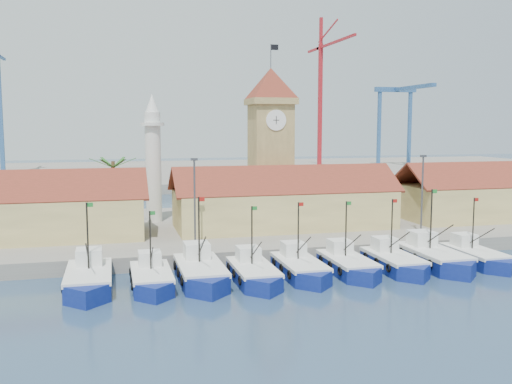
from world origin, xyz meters
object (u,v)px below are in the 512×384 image
object	(u,v)px
boat_0	(89,281)
minaret	(153,158)
clock_tower	(271,140)
boat_4	(301,269)

from	to	relation	value
boat_0	minaret	bearing A→B (deg)	73.69
clock_tower	minaret	bearing A→B (deg)	172.39
clock_tower	minaret	xyz separation A→B (m)	(-15.00, 2.00, -2.23)
boat_0	boat_4	bearing A→B (deg)	-1.29
boat_4	minaret	bearing A→B (deg)	114.12
boat_0	minaret	world-z (taller)	minaret
clock_tower	boat_0	bearing A→B (deg)	-134.18
clock_tower	minaret	size ratio (longest dim) A/B	1.39
clock_tower	minaret	distance (m)	15.30
boat_4	minaret	world-z (taller)	minaret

